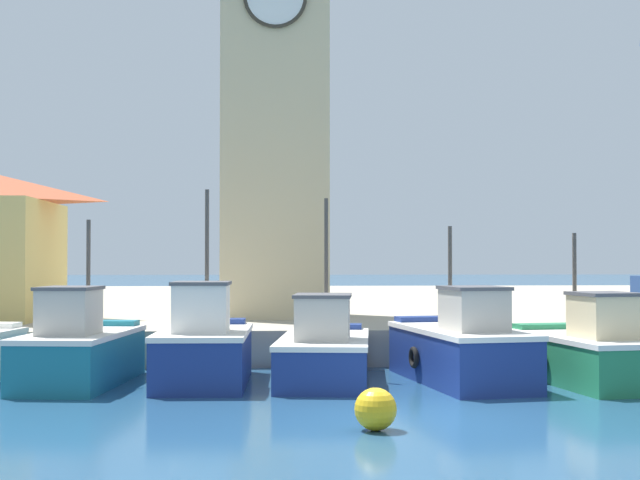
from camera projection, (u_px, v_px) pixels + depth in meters
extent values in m
plane|color=navy|center=(420.00, 417.00, 16.54)|extent=(300.00, 300.00, 0.00)
cube|color=#A89E89|center=(325.00, 308.00, 44.10)|extent=(120.00, 40.00, 1.00)
cube|color=#196B7F|center=(80.00, 360.00, 20.85)|extent=(2.42, 4.68, 1.12)
cube|color=#196B7F|center=(106.00, 325.00, 22.86)|extent=(1.69, 0.78, 0.24)
cube|color=silver|center=(80.00, 334.00, 20.86)|extent=(2.48, 4.74, 0.12)
cube|color=#B2ADA3|center=(69.00, 312.00, 20.09)|extent=(1.30, 1.47, 1.01)
cube|color=#4C4C51|center=(69.00, 288.00, 20.10)|extent=(1.38, 1.56, 0.08)
cylinder|color=#4C4742|center=(88.00, 275.00, 21.45)|extent=(0.10, 0.10, 2.66)
torus|color=black|center=(40.00, 359.00, 21.13)|extent=(0.18, 0.53, 0.52)
cube|color=navy|center=(204.00, 359.00, 20.98)|extent=(2.13, 4.36, 1.17)
cube|color=navy|center=(212.00, 323.00, 22.90)|extent=(1.73, 0.65, 0.24)
cube|color=silver|center=(205.00, 332.00, 20.99)|extent=(2.19, 4.42, 0.12)
cube|color=silver|center=(201.00, 309.00, 20.25)|extent=(1.24, 1.32, 1.07)
cube|color=#4C4C51|center=(201.00, 283.00, 20.27)|extent=(1.33, 1.41, 0.08)
cylinder|color=#4C4742|center=(207.00, 259.00, 21.57)|extent=(0.10, 0.10, 3.36)
torus|color=black|center=(159.00, 358.00, 21.16)|extent=(0.13, 0.52, 0.52)
cube|color=navy|center=(325.00, 361.00, 21.51)|extent=(2.61, 5.39, 0.96)
cube|color=navy|center=(329.00, 328.00, 23.86)|extent=(1.79, 0.79, 0.24)
cube|color=silver|center=(325.00, 339.00, 21.52)|extent=(2.68, 5.45, 0.12)
cube|color=#B2ADA3|center=(323.00, 319.00, 20.62)|extent=(1.39, 1.68, 0.98)
cube|color=#4C4C51|center=(323.00, 296.00, 20.64)|extent=(1.48, 1.77, 0.08)
cylinder|color=#4C4742|center=(326.00, 266.00, 22.20)|extent=(0.10, 0.10, 3.39)
torus|color=black|center=(281.00, 359.00, 21.83)|extent=(0.18, 0.53, 0.52)
cube|color=navy|center=(460.00, 357.00, 21.18)|extent=(2.74, 5.30, 1.19)
cube|color=navy|center=(428.00, 321.00, 23.42)|extent=(1.75, 0.86, 0.24)
cube|color=silver|center=(460.00, 330.00, 21.20)|extent=(2.81, 5.37, 0.12)
cube|color=#B2ADA3|center=(474.00, 310.00, 20.35)|extent=(1.41, 1.68, 0.94)
cube|color=#4C4C51|center=(474.00, 288.00, 20.36)|extent=(1.50, 1.77, 0.08)
cylinder|color=#4C4742|center=(450.00, 276.00, 21.84)|extent=(0.10, 0.10, 2.45)
torus|color=black|center=(414.00, 357.00, 21.20)|extent=(0.20, 0.53, 0.52)
cube|color=#237A4C|center=(587.00, 362.00, 21.01)|extent=(2.65, 4.85, 1.03)
cube|color=#237A4C|center=(547.00, 328.00, 23.03)|extent=(1.75, 0.85, 0.24)
cube|color=silver|center=(587.00, 338.00, 21.02)|extent=(2.72, 4.92, 0.12)
cube|color=beige|center=(604.00, 317.00, 20.25)|extent=(1.38, 1.54, 0.97)
cube|color=#4C4C51|center=(604.00, 294.00, 20.26)|extent=(1.47, 1.64, 0.08)
cylinder|color=#4C4742|center=(575.00, 283.00, 21.61)|extent=(0.10, 0.10, 2.44)
torus|color=black|center=(541.00, 362.00, 21.01)|extent=(0.20, 0.53, 0.52)
cube|color=beige|center=(275.00, 141.00, 30.04)|extent=(3.50, 3.50, 11.85)
sphere|color=gold|center=(376.00, 409.00, 15.24)|extent=(0.73, 0.73, 0.73)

